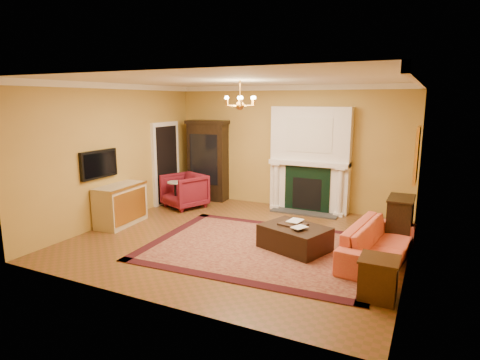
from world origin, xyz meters
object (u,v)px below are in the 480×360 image
Objects in this scene: coral_sofa at (379,237)px; china_cabinet at (208,162)px; end_table at (378,279)px; leather_ottoman at (295,238)px; commode at (121,205)px; pedestal_table at (175,193)px; wingback_armchair at (184,189)px; console_table at (400,220)px.

china_cabinet is at bearing 69.50° from coral_sofa.
end_table is 0.49× the size of leather_ottoman.
end_table is at bearing -166.24° from coral_sofa.
commode reaches higher than end_table.
commode is at bearing -102.00° from pedestal_table.
coral_sofa is (4.71, -2.43, -0.60)m from china_cabinet.
wingback_armchair is 0.79× the size of commode.
coral_sofa is 3.86× the size of end_table.
wingback_armchair reaches higher than coral_sofa.
console_table is (5.18, -0.08, 0.02)m from pedestal_table.
commode is 5.29m from coral_sofa.
pedestal_table is 1.24× the size of end_table.
wingback_armchair is at bearing 177.10° from console_table.
pedestal_table is at bearing -97.85° from wingback_armchair.
console_table is at bearing -19.67° from china_cabinet.
commode is at bearing -164.51° from console_table.
china_cabinet is at bearing 105.97° from wingback_armchair.
coral_sofa is at bearing 96.98° from end_table.
coral_sofa is 1.44m from leather_ottoman.
leather_ottoman is at bearing -21.08° from pedestal_table.
console_table is (5.51, 1.48, -0.02)m from commode.
end_table is (4.99, -2.82, -0.19)m from wingback_armchair.
china_cabinet is 5.34m from coral_sofa.
leather_ottoman is (-1.42, -0.14, -0.19)m from coral_sofa.
pedestal_table reaches higher than end_table.
wingback_armchair is 1.35× the size of pedestal_table.
wingback_armchair is at bearing 80.19° from coral_sofa.
console_table is at bearing 19.07° from wingback_armchair.
wingback_armchair reaches higher than leather_ottoman.
wingback_armchair is 1.83m from commode.
console_table is at bearing 10.60° from commode.
end_table is at bearing -26.96° from pedestal_table.
wingback_armchair is 0.26m from pedestal_table.
commode is at bearing -157.62° from leather_ottoman.
china_cabinet is at bearing 161.42° from leather_ottoman.
china_cabinet is at bearing 142.02° from end_table.
leather_ottoman is at bearing -2.38° from wingback_armchair.
china_cabinet is at bearing 78.88° from pedestal_table.
coral_sofa reaches higher than pedestal_table.
china_cabinet reaches higher than coral_sofa.
coral_sofa reaches higher than end_table.
end_table is at bearing -6.99° from wingback_armchair.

